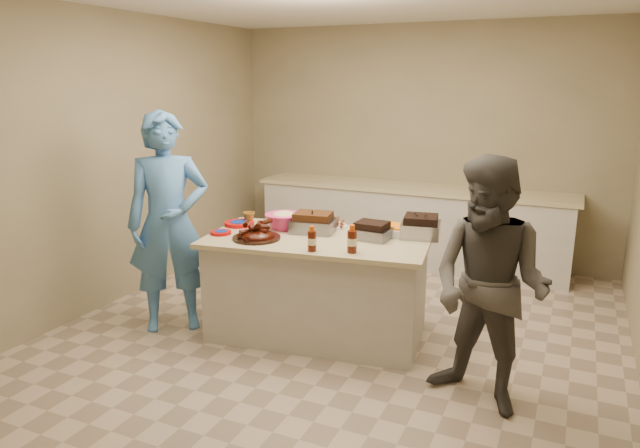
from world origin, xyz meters
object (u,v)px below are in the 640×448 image
at_px(roasting_pan, 420,237).
at_px(guest_blue, 176,326).
at_px(rib_platter, 257,239).
at_px(bbq_bottle_b, 352,252).
at_px(island, 318,334).
at_px(mustard_bottle, 300,230).
at_px(coleslaw_bowl, 284,229).
at_px(bbq_bottle_a, 312,251).
at_px(guest_gray, 480,403).
at_px(plastic_cup, 249,223).

height_order(roasting_pan, guest_blue, roasting_pan).
height_order(rib_platter, bbq_bottle_b, bbq_bottle_b).
bearing_deg(island, mustard_bottle, 140.12).
xyz_separation_m(coleslaw_bowl, bbq_bottle_a, (0.50, -0.49, 0.00)).
distance_m(roasting_pan, bbq_bottle_b, 0.72).
height_order(mustard_bottle, guest_blue, mustard_bottle).
relative_size(mustard_bottle, guest_blue, 0.07).
bearing_deg(bbq_bottle_b, island, 146.13).
xyz_separation_m(bbq_bottle_b, guest_gray, (1.02, -0.25, -0.84)).
bearing_deg(mustard_bottle, bbq_bottle_a, -55.20).
bearing_deg(bbq_bottle_b, mustard_bottle, 146.82).
bearing_deg(roasting_pan, guest_gray, -62.17).
xyz_separation_m(bbq_bottle_a, bbq_bottle_b, (0.28, 0.09, 0.00)).
bearing_deg(mustard_bottle, guest_blue, -152.45).
relative_size(roasting_pan, bbq_bottle_b, 1.45).
bearing_deg(rib_platter, island, 29.78).
relative_size(bbq_bottle_b, guest_blue, 0.11).
bearing_deg(rib_platter, bbq_bottle_a, -12.07).
distance_m(rib_platter, bbq_bottle_a, 0.56).
xyz_separation_m(rib_platter, plastic_cup, (-0.33, 0.42, 0.00)).
height_order(island, mustard_bottle, mustard_bottle).
xyz_separation_m(bbq_bottle_a, guest_blue, (-1.31, -0.01, -0.84)).
height_order(rib_platter, guest_blue, rib_platter).
distance_m(island, mustard_bottle, 0.88).
relative_size(rib_platter, guest_blue, 0.21).
bearing_deg(rib_platter, coleslaw_bowl, 82.87).
bearing_deg(plastic_cup, bbq_bottle_b, -21.43).
height_order(roasting_pan, plastic_cup, roasting_pan).
bearing_deg(bbq_bottle_a, rib_platter, 167.93).
bearing_deg(plastic_cup, roasting_pan, 6.78).
xyz_separation_m(roasting_pan, mustard_bottle, (-0.98, -0.22, 0.00)).
bearing_deg(guest_gray, bbq_bottle_a, -166.39).
bearing_deg(guest_blue, bbq_bottle_a, -37.65).
xyz_separation_m(mustard_bottle, guest_blue, (-0.97, -0.50, -0.84)).
xyz_separation_m(bbq_bottle_a, mustard_bottle, (-0.35, 0.50, 0.00)).
relative_size(bbq_bottle_b, plastic_cup, 1.96).
bearing_deg(coleslaw_bowl, bbq_bottle_a, -44.79).
relative_size(coleslaw_bowl, bbq_bottle_b, 1.55).
bearing_deg(plastic_cup, island, -13.66).
bearing_deg(guest_gray, bbq_bottle_b, -173.04).
relative_size(roasting_pan, guest_gray, 0.18).
bearing_deg(plastic_cup, bbq_bottle_a, -31.80).
distance_m(coleslaw_bowl, mustard_bottle, 0.15).
relative_size(roasting_pan, mustard_bottle, 2.48).
height_order(island, bbq_bottle_b, bbq_bottle_b).
bearing_deg(rib_platter, mustard_bottle, 62.82).
relative_size(rib_platter, roasting_pan, 1.27).
distance_m(island, rib_platter, 0.97).
xyz_separation_m(bbq_bottle_b, guest_blue, (-1.60, -0.09, -0.84)).
bearing_deg(guest_blue, island, -20.93).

